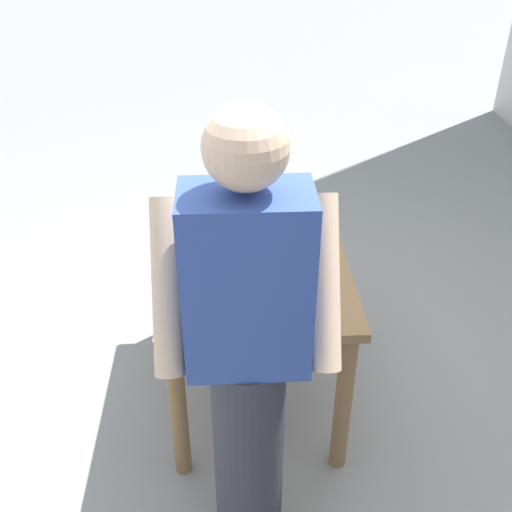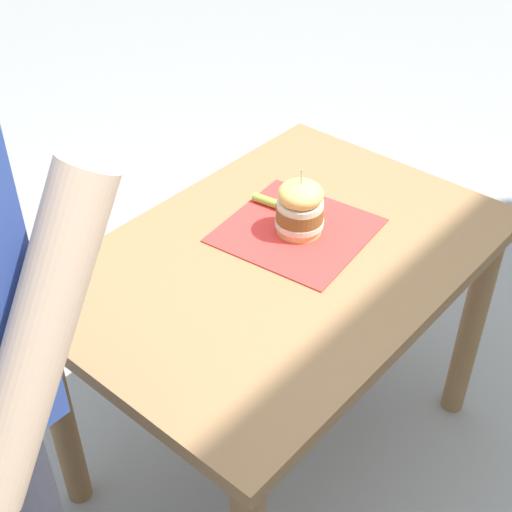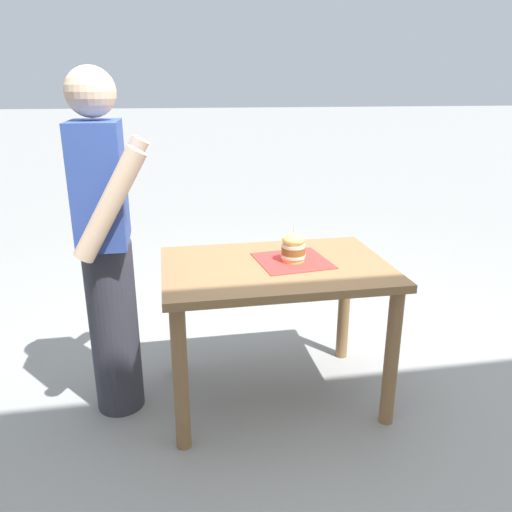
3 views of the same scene
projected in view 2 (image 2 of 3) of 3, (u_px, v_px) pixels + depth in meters
ground_plane at (277, 446)px, 2.21m from camera, size 80.00×80.00×0.00m
patio_table at (282, 293)px, 1.82m from camera, size 0.78×1.13×0.76m
serving_paper at (296, 230)px, 1.82m from camera, size 0.39×0.39×0.00m
sandwich at (300, 207)px, 1.77m from camera, size 0.12×0.12×0.18m
pickle_spear at (269, 202)px, 1.89m from camera, size 0.10×0.04×0.02m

